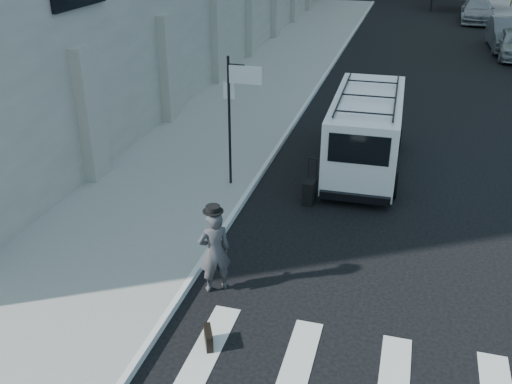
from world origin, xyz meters
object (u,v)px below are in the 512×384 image
Objects in this scene: briefcase at (209,338)px; parked_car_b at (508,34)px; cargo_van at (366,130)px; parked_car_c at (478,10)px; suitcase at (309,192)px; businessman at (215,252)px.

parked_car_b is (7.64, 26.98, 0.67)m from briefcase.
cargo_van is 1.12× the size of parked_car_c.
briefcase is at bearing -98.05° from parked_car_c.
suitcase is at bearing -110.00° from parked_car_b.
businessman is 26.61m from parked_car_b.
suitcase is at bearing 57.06° from briefcase.
parked_car_c reaches higher than suitcase.
cargo_van reaches higher than parked_car_b.
briefcase is 8.94m from cargo_van.
parked_car_c is (7.08, 34.29, -0.13)m from businessman.
cargo_van reaches higher than briefcase.
cargo_van reaches higher than businessman.
businessman is 1.83m from briefcase.
businessman is 1.48× the size of suitcase.
cargo_van is (1.11, 2.82, 0.82)m from suitcase.
parked_car_c is at bearing 53.04° from briefcase.
suitcase is 0.21× the size of cargo_van.
businessman is at bearing -109.38° from parked_car_b.
parked_car_c is at bearing 78.63° from cargo_van.
cargo_van is (1.78, 8.70, 0.97)m from briefcase.
businessman is 4.43m from suitcase.
parked_car_b reaches higher than suitcase.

